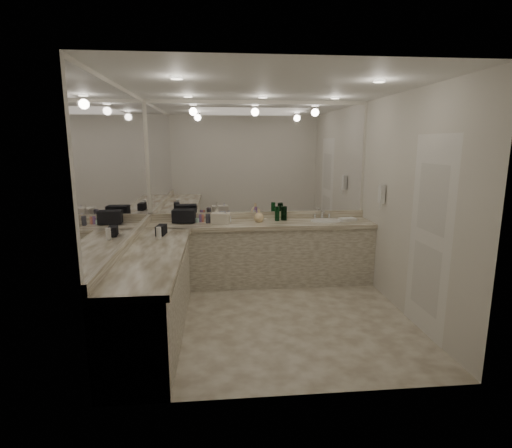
{
  "coord_description": "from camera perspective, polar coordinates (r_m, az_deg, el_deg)",
  "views": [
    {
      "loc": [
        -0.6,
        -4.35,
        2.01
      ],
      "look_at": [
        -0.14,
        0.4,
        1.04
      ],
      "focal_mm": 28.0,
      "sensor_mm": 36.0,
      "label": 1
    }
  ],
  "objects": [
    {
      "name": "wall_phone",
      "position": [
        5.53,
        17.51,
        4.13
      ],
      "size": [
        0.06,
        0.1,
        0.24
      ],
      "primitive_type": "cube",
      "color": "white",
      "rests_on": "wall_right"
    },
    {
      "name": "sink",
      "position": [
        5.87,
        9.9,
        0.39
      ],
      "size": [
        0.44,
        0.44,
        0.03
      ],
      "primitive_type": "cylinder",
      "color": "white",
      "rests_on": "vanity_back_top"
    },
    {
      "name": "soap_bottle_c",
      "position": [
        5.69,
        0.41,
        1.24
      ],
      "size": [
        0.19,
        0.19,
        0.19
      ],
      "primitive_type": "imported",
      "rotation": [
        0.0,
        0.0,
        -0.41
      ],
      "color": "beige",
      "rests_on": "vanity_back_top"
    },
    {
      "name": "wall_right",
      "position": [
        4.93,
        21.09,
        2.46
      ],
      "size": [
        0.02,
        3.0,
        2.6
      ],
      "primitive_type": "cube",
      "color": "silver",
      "rests_on": "floor"
    },
    {
      "name": "amenity_bottle_8",
      "position": [
        5.71,
        -3.77,
        0.71
      ],
      "size": [
        0.04,
        0.04,
        0.09
      ],
      "primitive_type": "cylinder",
      "color": "silver",
      "rests_on": "vanity_back_top"
    },
    {
      "name": "cream_cosmetic_case",
      "position": [
        5.6,
        -5.07,
        0.8
      ],
      "size": [
        0.27,
        0.19,
        0.15
      ],
      "primitive_type": "cube",
      "rotation": [
        0.0,
        0.0,
        -0.17
      ],
      "color": "beige",
      "rests_on": "vanity_back_top"
    },
    {
      "name": "black_toiletry_bag",
      "position": [
        5.72,
        -10.25,
        1.06
      ],
      "size": [
        0.33,
        0.22,
        0.18
      ],
      "primitive_type": "cube",
      "rotation": [
        0.0,
        0.0,
        -0.08
      ],
      "color": "black",
      "rests_on": "vanity_back_top"
    },
    {
      "name": "amenity_bottle_3",
      "position": [
        5.72,
        -5.11,
        0.69
      ],
      "size": [
        0.06,
        0.06,
        0.08
      ],
      "primitive_type": "cylinder",
      "color": "silver",
      "rests_on": "vanity_back_top"
    },
    {
      "name": "ceiling",
      "position": [
        4.43,
        2.45,
        19.16
      ],
      "size": [
        3.2,
        3.2,
        0.0
      ],
      "primitive_type": "plane",
      "color": "white",
      "rests_on": "floor"
    },
    {
      "name": "wall_left",
      "position": [
        4.52,
        -18.23,
        1.9
      ],
      "size": [
        0.02,
        3.0,
        2.6
      ],
      "primitive_type": "cube",
      "color": "silver",
      "rests_on": "floor"
    },
    {
      "name": "backsplash_back",
      "position": [
        5.96,
        0.36,
        1.26
      ],
      "size": [
        3.2,
        0.04,
        0.1
      ],
      "primitive_type": "cube",
      "color": "beige",
      "rests_on": "vanity_back_top"
    },
    {
      "name": "green_bottle_0",
      "position": [
        5.82,
        4.11,
        1.53
      ],
      "size": [
        0.07,
        0.07,
        0.21
      ],
      "primitive_type": "cylinder",
      "color": "#0B461A",
      "rests_on": "vanity_back_top"
    },
    {
      "name": "vanity_left_top",
      "position": [
        4.27,
        -14.67,
        -4.37
      ],
      "size": [
        0.64,
        2.42,
        0.06
      ],
      "primitive_type": "cube",
      "color": "beige",
      "rests_on": "vanity_left_base"
    },
    {
      "name": "green_bottle_2",
      "position": [
        5.78,
        3.04,
        1.48
      ],
      "size": [
        0.07,
        0.07,
        0.21
      ],
      "primitive_type": "cylinder",
      "color": "#0B461A",
      "rests_on": "vanity_back_top"
    },
    {
      "name": "wall_back",
      "position": [
        5.92,
        0.34,
        4.63
      ],
      "size": [
        3.2,
        0.02,
        2.6
      ],
      "primitive_type": "cube",
      "color": "silver",
      "rests_on": "floor"
    },
    {
      "name": "amenity_bottle_2",
      "position": [
        5.74,
        -7.6,
        0.79
      ],
      "size": [
        0.04,
        0.04,
        0.11
      ],
      "primitive_type": "cylinder",
      "color": "#E57F66",
      "rests_on": "vanity_back_top"
    },
    {
      "name": "mirror_left",
      "position": [
        4.47,
        -18.47,
        7.92
      ],
      "size": [
        0.01,
        2.92,
        1.55
      ],
      "primitive_type": "cube",
      "color": "white",
      "rests_on": "wall_left"
    },
    {
      "name": "faucet",
      "position": [
        6.06,
        9.41,
        1.47
      ],
      "size": [
        0.24,
        0.16,
        0.14
      ],
      "primitive_type": "cube",
      "color": "silver",
      "rests_on": "vanity_back_top"
    },
    {
      "name": "backsplash_left",
      "position": [
        4.58,
        -17.72,
        -2.4
      ],
      "size": [
        0.04,
        3.0,
        0.1
      ],
      "primitive_type": "cube",
      "color": "beige",
      "rests_on": "vanity_left_top"
    },
    {
      "name": "amenity_bottle_7",
      "position": [
        5.79,
        0.29,
        1.21
      ],
      "size": [
        0.05,
        0.05,
        0.15
      ],
      "primitive_type": "cylinder",
      "color": "#9966B2",
      "rests_on": "vanity_back_top"
    },
    {
      "name": "vanity_back_base",
      "position": [
        5.81,
        0.63,
        -4.38
      ],
      "size": [
        3.2,
        0.6,
        0.84
      ],
      "primitive_type": "cube",
      "color": "beige",
      "rests_on": "floor"
    },
    {
      "name": "green_bottle_1",
      "position": [
        5.86,
        4.02,
        1.5
      ],
      "size": [
        0.07,
        0.07,
        0.19
      ],
      "primitive_type": "cylinder",
      "color": "#0B461A",
      "rests_on": "vanity_back_top"
    },
    {
      "name": "soap_bottle_a",
      "position": [
        5.73,
        -5.65,
        1.39
      ],
      "size": [
        0.11,
        0.11,
        0.22
      ],
      "primitive_type": "imported",
      "rotation": [
        0.0,
        0.0,
        0.4
      ],
      "color": "beige",
      "rests_on": "vanity_back_top"
    },
    {
      "name": "amenity_bottle_4",
      "position": [
        5.74,
        -8.41,
        0.56
      ],
      "size": [
        0.06,
        0.06,
        0.06
      ],
      "primitive_type": "cylinder",
      "color": "silver",
      "rests_on": "vanity_back_top"
    },
    {
      "name": "lotion_left",
      "position": [
        4.83,
        -13.72,
        -1.26
      ],
      "size": [
        0.06,
        0.06,
        0.14
      ],
      "primitive_type": "cylinder",
      "color": "white",
      "rests_on": "vanity_left_top"
    },
    {
      "name": "vanity_back_top",
      "position": [
        5.69,
        0.65,
        -0.05
      ],
      "size": [
        3.2,
        0.64,
        0.06
      ],
      "primitive_type": "cube",
      "color": "beige",
      "rests_on": "vanity_back_base"
    },
    {
      "name": "vanity_left_base",
      "position": [
        4.41,
        -14.5,
        -10.01
      ],
      "size": [
        0.6,
        2.4,
        0.84
      ],
      "primitive_type": "cube",
      "color": "beige",
      "rests_on": "floor"
    },
    {
      "name": "green_bottle_3",
      "position": [
        5.84,
        3.94,
        1.56
      ],
      "size": [
        0.07,
        0.07,
        0.21
      ],
      "primitive_type": "cylinder",
      "color": "#0B461A",
      "rests_on": "vanity_back_top"
    },
    {
      "name": "hand_towel",
      "position": [
        5.94,
        12.95,
        0.64
      ],
      "size": [
        0.26,
        0.2,
        0.04
      ],
      "primitive_type": "cube",
      "rotation": [
        0.0,
        0.0,
        0.21
      ],
      "color": "white",
      "rests_on": "vanity_back_top"
    },
    {
      "name": "amenity_bottle_0",
      "position": [
        5.79,
        0.17,
        0.95
      ],
      "size": [
        0.06,
        0.06,
        0.1
      ],
      "primitive_type": "cylinder",
      "color": "white",
      "rests_on": "vanity_back_top"
    },
    {
      "name": "black_bag_spill",
      "position": [
        5.04,
        -13.38,
        -0.85
      ],
      "size": [
        0.12,
        0.22,
        0.12
      ],
      "primitive_type": "cube",
      "rotation": [
        0.0,
        0.0,
        -0.12
      ],
      "color": "black",
      "rests_on": "vanity_left_top"
    },
    {
      "name": "floor",
      "position": [
        4.83,
        2.18,
        -13.08
      ],
      "size": [
        3.2,
        3.2,
        0.0
      ],
      "primitive_type": "plane",
      "color": "beige",
      "rests_on": "ground"
    },
    {
      "name": "amenity_bottle_5",
      "position": [
        5.78,
        -4.53,
        0.88
      ],
      "size": [
        0.06,
        0.06,
        0.09
      ],
      "primitive_type": "cylinder",
      "color": "silver",
      "rests_on": "vanity_back_top"
    },
    {
      "name": "amenity_bottle_6",
      "position": [
        5.66,
        -6.87,
        0.8
      ],
      "size": [
        0.07,
        0.07,
        0.13
      ],
      "primitive_type": "cylinder",
      "color": "#3F3F4C",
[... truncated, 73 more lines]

